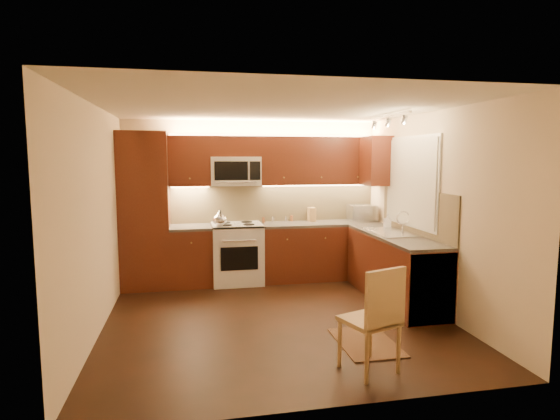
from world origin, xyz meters
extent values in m
cube|color=black|center=(0.00, 0.00, 0.00)|extent=(4.00, 4.00, 0.01)
cube|color=beige|center=(0.00, 0.00, 2.50)|extent=(4.00, 4.00, 0.01)
cube|color=beige|center=(0.00, 2.00, 1.25)|extent=(4.00, 0.01, 2.50)
cube|color=beige|center=(0.00, -2.00, 1.25)|extent=(4.00, 0.01, 2.50)
cube|color=beige|center=(-2.00, 0.00, 1.25)|extent=(0.01, 4.00, 2.50)
cube|color=beige|center=(2.00, 0.00, 1.25)|extent=(0.01, 4.00, 2.50)
cube|color=#491B0F|center=(-1.65, 1.70, 1.15)|extent=(0.70, 0.60, 2.30)
cube|color=#491B0F|center=(-0.99, 1.70, 0.43)|extent=(0.62, 0.60, 0.86)
cube|color=#32302E|center=(-0.99, 1.70, 0.88)|extent=(0.62, 0.60, 0.04)
cube|color=#491B0F|center=(1.04, 1.70, 0.43)|extent=(1.92, 0.60, 0.86)
cube|color=#32302E|center=(1.04, 1.70, 0.88)|extent=(1.92, 0.60, 0.04)
cube|color=#491B0F|center=(1.70, 0.40, 0.43)|extent=(0.60, 2.00, 0.86)
cube|color=#32302E|center=(1.70, 0.40, 0.88)|extent=(0.60, 2.00, 0.04)
cube|color=silver|center=(1.70, -0.30, 0.43)|extent=(0.58, 0.60, 0.84)
cube|color=tan|center=(0.35, 1.99, 1.20)|extent=(3.30, 0.02, 0.60)
cube|color=tan|center=(1.99, 0.40, 1.20)|extent=(0.02, 2.00, 0.60)
cube|color=#491B0F|center=(-0.99, 1.82, 1.88)|extent=(0.62, 0.35, 0.75)
cube|color=#491B0F|center=(1.04, 1.82, 1.88)|extent=(1.92, 0.35, 0.75)
cube|color=#491B0F|center=(-0.30, 1.82, 2.09)|extent=(0.76, 0.35, 0.31)
cube|color=#491B0F|center=(1.82, 1.40, 1.88)|extent=(0.35, 0.50, 0.75)
cube|color=silver|center=(1.99, 0.55, 1.60)|extent=(0.03, 1.44, 1.24)
cube|color=silver|center=(1.97, 0.55, 1.60)|extent=(0.02, 1.36, 1.16)
cube|color=silver|center=(1.55, 0.40, 2.46)|extent=(0.04, 1.20, 0.03)
cube|color=silver|center=(1.74, 1.73, 1.03)|extent=(0.44, 0.33, 0.26)
cube|color=#AD894E|center=(0.94, 1.87, 1.01)|extent=(0.11, 0.17, 0.22)
cylinder|color=silver|center=(0.30, 1.87, 0.95)|extent=(0.05, 0.05, 0.09)
cylinder|color=brown|center=(0.14, 1.84, 0.94)|extent=(0.05, 0.05, 0.09)
cylinder|color=silver|center=(0.51, 1.85, 0.95)|extent=(0.05, 0.05, 0.09)
cylinder|color=brown|center=(0.62, 1.94, 0.95)|extent=(0.06, 0.06, 0.09)
imported|color=silver|center=(1.84, 0.96, 1.00)|extent=(0.10, 0.11, 0.21)
cube|color=black|center=(0.78, -0.90, 0.01)|extent=(0.57, 0.86, 0.01)
camera|label=1|loc=(-0.99, -5.16, 1.93)|focal=28.99mm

